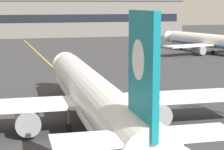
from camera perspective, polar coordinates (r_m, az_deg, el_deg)
taxiway_centreline at (r=58.62m, az=-4.21°, el=-2.38°), size 2.85×179.99×0.01m
airliner_foreground at (r=40.76m, az=-2.56°, el=-2.78°), size 32.16×41.49×11.65m
airliner_background at (r=106.66m, az=13.64°, el=4.33°), size 28.30×35.95×10.25m
safety_cone_by_nose_gear at (r=57.01m, az=-4.53°, el=-2.46°), size 0.44×0.44×0.55m
terminal_building at (r=159.47m, az=-11.49°, el=7.37°), size 118.94×12.40×13.40m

